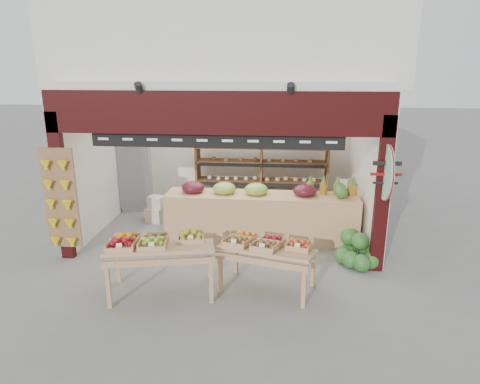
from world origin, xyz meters
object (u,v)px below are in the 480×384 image
Objects in this scene: display_table_right at (265,246)px; display_table_left at (154,244)px; watermelon_pile at (358,253)px; mid_counter at (261,215)px; cardboard_stack at (166,213)px; back_shelving at (261,164)px; refrigerator at (136,172)px.

display_table_left is at bearing -170.68° from display_table_right.
display_table_left is at bearing -158.98° from watermelon_pile.
mid_counter is 2.19× the size of display_table_left.
mid_counter reaches higher than display_table_right.
display_table_right is (2.31, -2.74, 0.49)m from cardboard_stack.
display_table_left is at bearing -124.03° from mid_counter.
display_table_left is 1.09× the size of display_table_right.
back_shelving is at bearing 92.31° from mid_counter.
display_table_left is 3.56m from watermelon_pile.
display_table_right reaches higher than cardboard_stack.
watermelon_pile is (1.61, 0.99, -0.49)m from display_table_right.
refrigerator reaches higher than display_table_right.
display_table_left is (0.64, -3.02, 0.57)m from cardboard_stack.
refrigerator is at bearing 131.41° from display_table_right.
refrigerator reaches higher than cardboard_stack.
refrigerator is 5.62m from watermelon_pile.
refrigerator is at bearing 177.50° from back_shelving.
cardboard_stack is at bearing 155.88° from watermelon_pile.
display_table_right is 1.95m from watermelon_pile.
mid_counter is at bearing -19.73° from cardboard_stack.
cardboard_stack reaches higher than watermelon_pile.
cardboard_stack is at bearing 130.13° from display_table_right.
mid_counter is 4.69× the size of watermelon_pile.
refrigerator is at bearing 150.88° from mid_counter.
watermelon_pile is (1.76, -0.98, -0.30)m from mid_counter.
cardboard_stack is 0.65× the size of display_table_right.
mid_counter is (2.16, -0.77, 0.30)m from cardboard_stack.
refrigerator is at bearing 134.82° from cardboard_stack.
back_shelving is at bearing 125.32° from watermelon_pile.
display_table_left is (-1.45, -3.84, -0.41)m from back_shelving.
mid_counter is 2.04m from watermelon_pile.
display_table_right is 1.95× the size of watermelon_pile.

